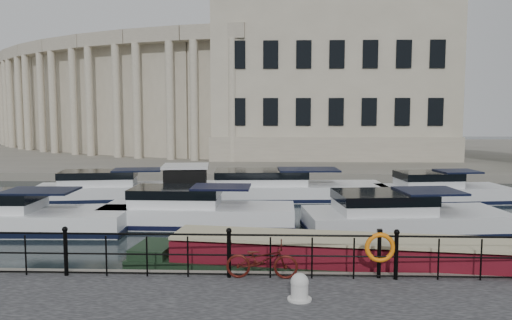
% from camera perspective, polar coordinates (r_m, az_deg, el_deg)
% --- Properties ---
extents(ground_plane, '(160.00, 160.00, 0.00)m').
position_cam_1_polar(ground_plane, '(14.73, -2.28, -12.46)').
color(ground_plane, black).
rests_on(ground_plane, ground).
extents(far_bank, '(120.00, 42.00, 0.55)m').
position_cam_1_polar(far_bank, '(53.15, 0.90, 0.91)').
color(far_bank, '#6B665B').
rests_on(far_bank, ground_plane).
extents(railing, '(24.14, 0.14, 1.22)m').
position_cam_1_polar(railing, '(12.23, -3.11, -10.35)').
color(railing, black).
rests_on(railing, near_quay).
extents(civic_building, '(53.55, 31.84, 16.85)m').
position_cam_1_polar(civic_building, '(48.78, -0.37, 8.44)').
color(civic_building, '#ADA38C').
rests_on(civic_building, far_bank).
extents(bicycle, '(1.74, 0.63, 0.91)m').
position_cam_1_polar(bicycle, '(12.20, 0.69, -11.34)').
color(bicycle, '#42100B').
rests_on(bicycle, near_quay).
extents(mooring_bollard, '(0.52, 0.52, 0.58)m').
position_cam_1_polar(mooring_bollard, '(10.98, 5.00, -14.30)').
color(mooring_bollard, silver).
rests_on(mooring_bollard, near_quay).
extents(life_ring_post, '(0.73, 0.20, 1.19)m').
position_cam_1_polar(life_ring_post, '(12.45, 13.98, -9.76)').
color(life_ring_post, black).
rests_on(life_ring_post, near_quay).
extents(narrowboat, '(12.97, 3.35, 1.48)m').
position_cam_1_polar(narrowboat, '(13.97, 11.97, -12.00)').
color(narrowboat, black).
rests_on(narrowboat, ground_plane).
extents(harbour_hut, '(3.08, 2.66, 2.17)m').
position_cam_1_polar(harbour_hut, '(23.39, -8.01, -3.37)').
color(harbour_hut, '#6B665B').
rests_on(harbour_hut, ground_plane).
extents(cabin_cruisers, '(26.26, 10.70, 1.99)m').
position_cam_1_polar(cabin_cruisers, '(22.72, -1.84, -5.08)').
color(cabin_cruisers, white).
rests_on(cabin_cruisers, ground_plane).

